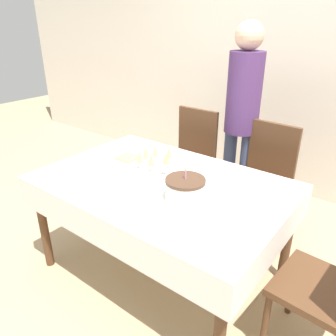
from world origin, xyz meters
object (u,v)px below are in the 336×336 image
object	(u,v)px
dining_chair_far_left	(190,158)
birthday_cake	(185,189)
champagne_tray	(154,162)
plate_stack_dessert	(140,172)
person_standing	(243,108)
dining_chair_far_right	(263,179)
plate_stack_main	(121,186)

from	to	relation	value
dining_chair_far_left	birthday_cake	distance (m)	1.17
champagne_tray	plate_stack_dessert	size ratio (longest dim) A/B	1.65
birthday_cake	champagne_tray	bearing A→B (deg)	156.35
dining_chair_far_left	birthday_cake	xyz separation A→B (m)	(0.61, -0.96, 0.28)
plate_stack_dessert	person_standing	size ratio (longest dim) A/B	0.11
dining_chair_far_right	birthday_cake	bearing A→B (deg)	-95.93
birthday_cake	plate_stack_dessert	world-z (taller)	birthday_cake
dining_chair_far_right	champagne_tray	world-z (taller)	dining_chair_far_right
dining_chair_far_left	champagne_tray	world-z (taller)	dining_chair_far_left
dining_chair_far_left	plate_stack_main	world-z (taller)	dining_chair_far_left
dining_chair_far_left	birthday_cake	size ratio (longest dim) A/B	4.17
dining_chair_far_left	dining_chair_far_right	size ratio (longest dim) A/B	1.00
birthday_cake	plate_stack_dessert	bearing A→B (deg)	169.73
person_standing	champagne_tray	bearing A→B (deg)	-99.11
dining_chair_far_left	dining_chair_far_right	distance (m)	0.71
champagne_tray	plate_stack_dessert	xyz separation A→B (m)	(-0.05, -0.08, -0.06)
dining_chair_far_left	person_standing	distance (m)	0.65
dining_chair_far_right	plate_stack_dessert	xyz separation A→B (m)	(-0.51, -0.88, 0.24)
dining_chair_far_right	person_standing	distance (m)	0.60
person_standing	plate_stack_dessert	bearing A→B (deg)	-101.09
person_standing	plate_stack_main	bearing A→B (deg)	-96.91
plate_stack_main	person_standing	distance (m)	1.30
plate_stack_dessert	plate_stack_main	bearing A→B (deg)	-77.56
birthday_cake	plate_stack_main	xyz separation A→B (m)	(-0.36, -0.15, -0.03)
dining_chair_far_left	plate_stack_dessert	bearing A→B (deg)	-77.79
dining_chair_far_left	champagne_tray	distance (m)	0.89
dining_chair_far_left	plate_stack_dessert	distance (m)	0.93
birthday_cake	champagne_tray	world-z (taller)	birthday_cake
dining_chair_far_right	dining_chair_far_left	bearing A→B (deg)	179.99
dining_chair_far_left	person_standing	size ratio (longest dim) A/B	0.57
champagne_tray	person_standing	distance (m)	0.99
dining_chair_far_left	plate_stack_dessert	size ratio (longest dim) A/B	5.21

